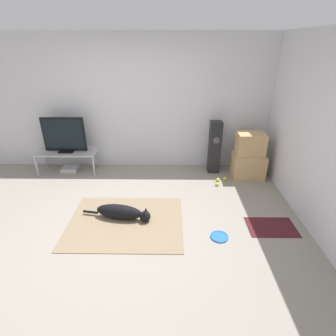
{
  "coord_description": "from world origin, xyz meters",
  "views": [
    {
      "loc": [
        0.66,
        -2.97,
        2.37
      ],
      "look_at": [
        0.61,
        1.0,
        0.45
      ],
      "focal_mm": 28.0,
      "sensor_mm": 36.0,
      "label": 1
    }
  ],
  "objects_px": {
    "tv_stand": "(67,154)",
    "tennis_ball_near_speaker": "(225,179)",
    "tv": "(64,135)",
    "frisbee": "(219,237)",
    "dog": "(122,212)",
    "cardboard_box_lower": "(248,166)",
    "tennis_ball_loose_on_carpet": "(218,180)",
    "game_console": "(70,169)",
    "floor_speaker": "(215,147)",
    "cardboard_box_upper": "(250,144)",
    "tennis_ball_by_boxes": "(217,184)"
  },
  "relations": [
    {
      "from": "cardboard_box_upper",
      "to": "tennis_ball_by_boxes",
      "type": "xyz_separation_m",
      "value": [
        -0.62,
        -0.38,
        -0.64
      ]
    },
    {
      "from": "dog",
      "to": "cardboard_box_lower",
      "type": "bearing_deg",
      "value": 32.35
    },
    {
      "from": "cardboard_box_lower",
      "to": "game_console",
      "type": "xyz_separation_m",
      "value": [
        -3.51,
        0.2,
        -0.19
      ]
    },
    {
      "from": "cardboard_box_upper",
      "to": "frisbee",
      "type": "bearing_deg",
      "value": -114.37
    },
    {
      "from": "game_console",
      "to": "cardboard_box_lower",
      "type": "bearing_deg",
      "value": -3.29
    },
    {
      "from": "cardboard_box_upper",
      "to": "dog",
      "type": "bearing_deg",
      "value": -147.36
    },
    {
      "from": "game_console",
      "to": "tennis_ball_loose_on_carpet",
      "type": "bearing_deg",
      "value": -7.81
    },
    {
      "from": "frisbee",
      "to": "tv",
      "type": "relative_size",
      "value": 0.3
    },
    {
      "from": "cardboard_box_upper",
      "to": "game_console",
      "type": "distance_m",
      "value": 3.56
    },
    {
      "from": "frisbee",
      "to": "tennis_ball_by_boxes",
      "type": "xyz_separation_m",
      "value": [
        0.19,
        1.4,
        0.02
      ]
    },
    {
      "from": "frisbee",
      "to": "tennis_ball_loose_on_carpet",
      "type": "bearing_deg",
      "value": 81.71
    },
    {
      "from": "tv_stand",
      "to": "floor_speaker",
      "type": "bearing_deg",
      "value": 0.63
    },
    {
      "from": "floor_speaker",
      "to": "game_console",
      "type": "relative_size",
      "value": 3.34
    },
    {
      "from": "tv",
      "to": "tennis_ball_near_speaker",
      "type": "bearing_deg",
      "value": -6.83
    },
    {
      "from": "cardboard_box_upper",
      "to": "game_console",
      "type": "bearing_deg",
      "value": 176.85
    },
    {
      "from": "tv_stand",
      "to": "tv",
      "type": "relative_size",
      "value": 1.45
    },
    {
      "from": "tv_stand",
      "to": "tv",
      "type": "height_order",
      "value": "tv"
    },
    {
      "from": "frisbee",
      "to": "tennis_ball_near_speaker",
      "type": "distance_m",
      "value": 1.65
    },
    {
      "from": "tv",
      "to": "tennis_ball_near_speaker",
      "type": "relative_size",
      "value": 12.27
    },
    {
      "from": "tennis_ball_loose_on_carpet",
      "to": "tv",
      "type": "bearing_deg",
      "value": 172.07
    },
    {
      "from": "tennis_ball_by_boxes",
      "to": "tv_stand",
      "type": "bearing_deg",
      "value": 168.77
    },
    {
      "from": "dog",
      "to": "game_console",
      "type": "height_order",
      "value": "dog"
    },
    {
      "from": "floor_speaker",
      "to": "game_console",
      "type": "height_order",
      "value": "floor_speaker"
    },
    {
      "from": "frisbee",
      "to": "tennis_ball_near_speaker",
      "type": "relative_size",
      "value": 3.64
    },
    {
      "from": "tennis_ball_loose_on_carpet",
      "to": "tv_stand",
      "type": "bearing_deg",
      "value": 172.13
    },
    {
      "from": "tv",
      "to": "game_console",
      "type": "distance_m",
      "value": 0.72
    },
    {
      "from": "frisbee",
      "to": "cardboard_box_lower",
      "type": "xyz_separation_m",
      "value": [
        0.82,
        1.77,
        0.22
      ]
    },
    {
      "from": "tv_stand",
      "to": "tennis_ball_near_speaker",
      "type": "height_order",
      "value": "tv_stand"
    },
    {
      "from": "floor_speaker",
      "to": "tv_stand",
      "type": "relative_size",
      "value": 0.88
    },
    {
      "from": "tv",
      "to": "tennis_ball_loose_on_carpet",
      "type": "distance_m",
      "value": 3.05
    },
    {
      "from": "cardboard_box_lower",
      "to": "game_console",
      "type": "distance_m",
      "value": 3.52
    },
    {
      "from": "tennis_ball_by_boxes",
      "to": "dog",
      "type": "bearing_deg",
      "value": -146.88
    },
    {
      "from": "floor_speaker",
      "to": "tennis_ball_near_speaker",
      "type": "relative_size",
      "value": 15.58
    },
    {
      "from": "tennis_ball_near_speaker",
      "to": "floor_speaker",
      "type": "bearing_deg",
      "value": 113.74
    },
    {
      "from": "frisbee",
      "to": "tennis_ball_loose_on_carpet",
      "type": "distance_m",
      "value": 1.59
    },
    {
      "from": "cardboard_box_upper",
      "to": "floor_speaker",
      "type": "bearing_deg",
      "value": 159.53
    },
    {
      "from": "tennis_ball_by_boxes",
      "to": "tennis_ball_near_speaker",
      "type": "bearing_deg",
      "value": 49.27
    },
    {
      "from": "cardboard_box_upper",
      "to": "tennis_ball_loose_on_carpet",
      "type": "relative_size",
      "value": 7.59
    },
    {
      "from": "floor_speaker",
      "to": "game_console",
      "type": "distance_m",
      "value": 2.93
    },
    {
      "from": "cardboard_box_upper",
      "to": "tv",
      "type": "relative_size",
      "value": 0.62
    },
    {
      "from": "cardboard_box_lower",
      "to": "tennis_ball_near_speaker",
      "type": "bearing_deg",
      "value": -160.45
    },
    {
      "from": "floor_speaker",
      "to": "tennis_ball_loose_on_carpet",
      "type": "distance_m",
      "value": 0.65
    },
    {
      "from": "frisbee",
      "to": "dog",
      "type": "bearing_deg",
      "value": 164.17
    },
    {
      "from": "cardboard_box_lower",
      "to": "game_console",
      "type": "height_order",
      "value": "cardboard_box_lower"
    },
    {
      "from": "tv",
      "to": "frisbee",
      "type": "bearing_deg",
      "value": -36.2
    },
    {
      "from": "cardboard_box_lower",
      "to": "tennis_ball_near_speaker",
      "type": "xyz_separation_m",
      "value": [
        -0.45,
        -0.16,
        -0.2
      ]
    },
    {
      "from": "frisbee",
      "to": "tennis_ball_loose_on_carpet",
      "type": "xyz_separation_m",
      "value": [
        0.23,
        1.57,
        0.02
      ]
    },
    {
      "from": "cardboard_box_upper",
      "to": "tennis_ball_loose_on_carpet",
      "type": "bearing_deg",
      "value": -160.11
    },
    {
      "from": "frisbee",
      "to": "tennis_ball_near_speaker",
      "type": "xyz_separation_m",
      "value": [
        0.37,
        1.61,
        0.02
      ]
    },
    {
      "from": "floor_speaker",
      "to": "tennis_ball_by_boxes",
      "type": "relative_size",
      "value": 15.58
    }
  ]
}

